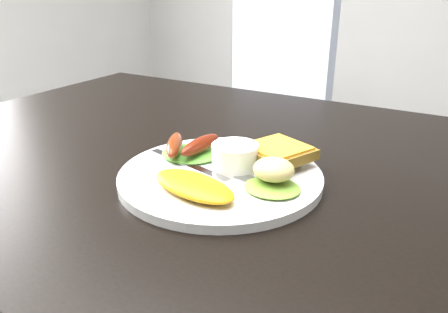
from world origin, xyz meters
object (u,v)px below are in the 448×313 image
object	(u,v)px
dining_table	(231,167)
dining_chair	(253,141)
person	(214,109)
plate	(220,176)

from	to	relation	value
dining_table	dining_chair	bearing A→B (deg)	113.94
person	dining_chair	bearing A→B (deg)	-75.31
dining_table	plate	xyz separation A→B (m)	(0.03, -0.09, 0.03)
dining_chair	dining_table	bearing A→B (deg)	-50.21
dining_table	dining_chair	size ratio (longest dim) A/B	2.57
dining_chair	person	xyz separation A→B (m)	(0.05, -0.35, 0.22)
dining_table	dining_chair	xyz separation A→B (m)	(-0.36, 0.80, -0.28)
dining_chair	person	world-z (taller)	person
person	plate	bearing A→B (deg)	128.73
person	plate	world-z (taller)	person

